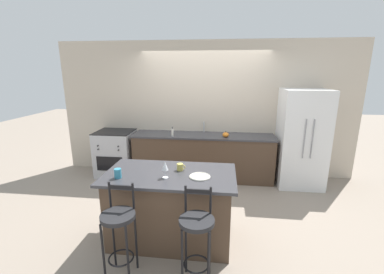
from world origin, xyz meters
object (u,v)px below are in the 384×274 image
object	(u,v)px
coffee_mug	(180,167)
tumbler_cup	(118,173)
oven_range	(116,153)
dinner_plate	(200,176)
wine_glass	(165,166)
soap_bottle	(172,132)
bar_stool_far	(197,232)
refrigerator	(301,138)
pumpkin_decoration	(226,135)
bar_stool_near	(119,227)

from	to	relation	value
coffee_mug	tumbler_cup	xyz separation A→B (m)	(-0.68, -0.32, 0.01)
oven_range	coffee_mug	xyz separation A→B (m)	(1.67, -1.88, 0.49)
dinner_plate	coffee_mug	distance (m)	0.32
wine_glass	soap_bottle	bearing A→B (deg)	98.63
bar_stool_far	tumbler_cup	bearing A→B (deg)	154.67
coffee_mug	soap_bottle	xyz separation A→B (m)	(-0.44, 1.73, 0.02)
refrigerator	soap_bottle	bearing A→B (deg)	-177.40
dinner_plate	soap_bottle	distance (m)	2.04
bar_stool_far	oven_range	bearing A→B (deg)	126.39
pumpkin_decoration	refrigerator	bearing A→B (deg)	3.07
refrigerator	pumpkin_decoration	xyz separation A→B (m)	(-1.40, -0.08, 0.05)
refrigerator	bar_stool_far	distance (m)	3.13
pumpkin_decoration	oven_range	bearing A→B (deg)	177.01
bar_stool_far	bar_stool_near	bearing A→B (deg)	-179.57
wine_glass	soap_bottle	xyz separation A→B (m)	(-0.30, 1.97, -0.08)
refrigerator	coffee_mug	bearing A→B (deg)	-137.11
oven_range	bar_stool_near	bearing A→B (deg)	-66.41
coffee_mug	tumbler_cup	size ratio (longest dim) A/B	0.98
refrigerator	oven_range	xyz separation A→B (m)	(-3.65, 0.04, -0.44)
bar_stool_near	tumbler_cup	world-z (taller)	tumbler_cup
dinner_plate	wine_glass	world-z (taller)	wine_glass
tumbler_cup	bar_stool_far	bearing A→B (deg)	-25.33
oven_range	tumbler_cup	xyz separation A→B (m)	(0.99, -2.20, 0.50)
oven_range	tumbler_cup	bearing A→B (deg)	-65.82
coffee_mug	refrigerator	bearing A→B (deg)	42.89
dinner_plate	soap_bottle	xyz separation A→B (m)	(-0.70, 1.91, 0.06)
pumpkin_decoration	bar_stool_near	bearing A→B (deg)	-113.10
coffee_mug	oven_range	bearing A→B (deg)	131.62
wine_glass	bar_stool_near	bearing A→B (deg)	-124.56
refrigerator	wine_glass	bearing A→B (deg)	-135.42
bar_stool_near	wine_glass	bearing A→B (deg)	55.44
refrigerator	coffee_mug	xyz separation A→B (m)	(-1.98, -1.84, 0.05)
coffee_mug	dinner_plate	bearing A→B (deg)	-34.94
oven_range	bar_stool_far	xyz separation A→B (m)	(1.96, -2.66, 0.12)
oven_range	dinner_plate	distance (m)	2.86
dinner_plate	tumbler_cup	xyz separation A→B (m)	(-0.95, -0.13, 0.05)
tumbler_cup	pumpkin_decoration	size ratio (longest dim) A/B	0.93
refrigerator	bar_stool_far	size ratio (longest dim) A/B	1.77
oven_range	wine_glass	xyz separation A→B (m)	(1.53, -2.13, 0.59)
oven_range	soap_bottle	bearing A→B (deg)	-7.03
refrigerator	pumpkin_decoration	bearing A→B (deg)	-176.93
bar_stool_far	dinner_plate	size ratio (longest dim) A/B	4.09
oven_range	dinner_plate	xyz separation A→B (m)	(1.93, -2.06, 0.46)
soap_bottle	bar_stool_near	bearing A→B (deg)	-91.62
refrigerator	soap_bottle	xyz separation A→B (m)	(-2.41, -0.11, 0.07)
refrigerator	tumbler_cup	bearing A→B (deg)	-141.00
refrigerator	dinner_plate	distance (m)	2.65
bar_stool_near	pumpkin_decoration	size ratio (longest dim) A/B	8.44
soap_bottle	oven_range	bearing A→B (deg)	172.97
refrigerator	soap_bottle	size ratio (longest dim) A/B	10.09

